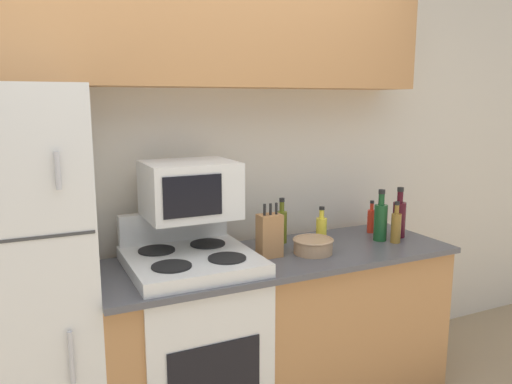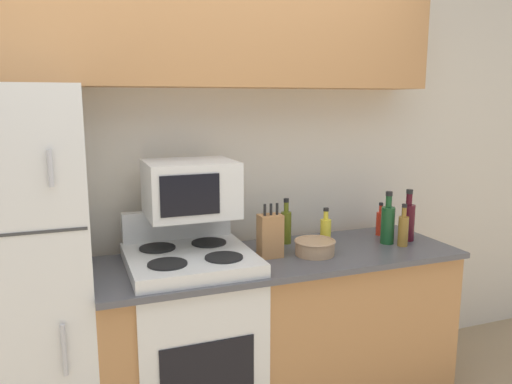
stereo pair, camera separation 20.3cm
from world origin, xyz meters
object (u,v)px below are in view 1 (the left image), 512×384
Objects in this scene: refrigerator at (4,293)px; microwave at (190,189)px; bottle_cooking_spray at (321,230)px; stove at (193,343)px; bottle_wine_red at (399,218)px; knife_block at (270,235)px; bottle_hot_sauce at (371,220)px; bottle_olive_oil at (282,225)px; bowl at (313,245)px; bottle_wine_green at (381,221)px; bottle_vinegar at (396,227)px.

refrigerator reaches higher than microwave.
refrigerator reaches higher than bottle_cooking_spray.
stove is 1.39m from bottle_wine_red.
knife_block is 0.95× the size of bottle_wine_red.
bottle_hot_sauce is 0.67× the size of bottle_wine_red.
stove is at bearing -3.85° from refrigerator.
bowl is at bearing -77.44° from bottle_olive_oil.
bottle_cooking_spray is (0.36, 0.06, -0.03)m from knife_block.
bottle_hot_sauce is 0.43m from bottle_cooking_spray.
bottle_wine_green is at bearing -10.82° from bottle_cooking_spray.
bottle_wine_green reaches higher than stove.
knife_block is at bearing -3.15° from refrigerator.
microwave is at bearing 3.61° from refrigerator.
bottle_wine_green reaches higher than bowl.
refrigerator is at bearing 179.82° from bottle_cooking_spray.
bottle_olive_oil reaches higher than stove.
bottle_wine_red reaches higher than bottle_vinegar.
bottle_wine_green is (1.14, -0.02, 0.52)m from stove.
bottle_olive_oil is 0.23m from bottle_cooking_spray.
refrigerator is at bearing 178.31° from bottle_wine_red.
bottle_hot_sauce is 0.91× the size of bottle_cooking_spray.
bottle_wine_red reaches higher than knife_block.
refrigerator is at bearing -176.39° from microwave.
refrigerator reaches higher than bottle_wine_red.
bottle_wine_green reaches higher than bottle_olive_oil.
bottle_wine_red is (0.15, 0.01, 0.00)m from bottle_wine_green.
bottle_wine_green is at bearing 123.91° from bottle_vinegar.
refrigerator is 1.49m from bowl.
bottle_olive_oil is at bearing 164.32° from bottle_wine_red.
microwave is 1.48× the size of bottle_wine_green.
refrigerator is 1.26m from knife_block.
stove is at bearing 179.70° from bottle_wine_red.
refrigerator is 7.34× the size of bottle_vinegar.
microwave is at bearing -172.33° from bottle_olive_oil.
bottle_wine_green is at bearing -2.15° from refrigerator.
stove is at bearing -108.03° from microwave.
stove is 3.72× the size of bottle_wine_red.
refrigerator is 2.02m from bottle_vinegar.
knife_block is 0.37m from bottle_cooking_spray.
stove is 3.91× the size of knife_block.
knife_block is at bearing -168.59° from bottle_hot_sauce.
microwave reaches higher than knife_block.
bottle_wine_red is at bearing -15.68° from bottle_olive_oil.
knife_block is 0.72m from bottle_wine_green.
bowl is (0.62, -0.17, -0.32)m from microwave.
bottle_cooking_spray is (0.75, -0.06, -0.28)m from microwave.
bottle_cooking_spray is at bearing 42.49° from bowl.
microwave is 1.48× the size of bottle_wine_red.
bottle_vinegar is (-0.10, -0.09, -0.02)m from bottle_wine_red.
bottle_hot_sauce is (1.17, 0.04, -0.29)m from microwave.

